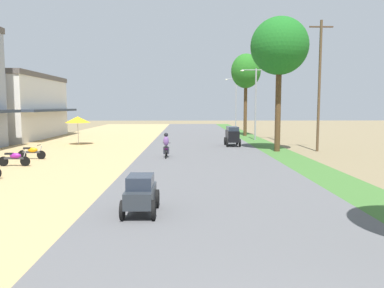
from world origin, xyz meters
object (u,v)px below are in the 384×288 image
object	(u,v)px
parked_motorbike_fifth	(32,152)
utility_pole_near	(319,84)
median_tree_third	(246,72)
streetlamp_mid	(236,100)
car_hatchback_charcoal	(141,193)
median_tree_second	(279,47)
car_van_black	(232,135)
streetlamp_near	(256,99)
parked_motorbike_fourth	(15,158)
vendor_umbrella	(78,120)
utility_pole_far	(278,98)
motorbike_ahead_second	(166,146)

from	to	relation	value
parked_motorbike_fifth	utility_pole_near	xyz separation A→B (m)	(20.16, 4.53, 4.61)
median_tree_third	streetlamp_mid	xyz separation A→B (m)	(0.17, 9.66, -3.09)
car_hatchback_charcoal	median_tree_second	bearing A→B (deg)	63.30
parked_motorbike_fifth	car_van_black	world-z (taller)	car_van_black
streetlamp_near	car_van_black	xyz separation A→B (m)	(-3.06, -5.92, -3.23)
median_tree_second	median_tree_third	world-z (taller)	median_tree_second
parked_motorbike_fourth	car_hatchback_charcoal	world-z (taller)	car_hatchback_charcoal
median_tree_second	utility_pole_near	bearing A→B (deg)	7.61
parked_motorbike_fifth	median_tree_third	bearing A→B (deg)	48.91
vendor_umbrella	utility_pole_far	size ratio (longest dim) A/B	0.30
parked_motorbike_fifth	motorbike_ahead_second	size ratio (longest dim) A/B	1.00
median_tree_third	streetlamp_near	bearing A→B (deg)	-88.24
parked_motorbike_fourth	median_tree_second	distance (m)	19.56
car_van_black	utility_pole_far	bearing A→B (deg)	46.95
streetlamp_mid	car_hatchback_charcoal	bearing A→B (deg)	-101.52
parked_motorbike_fifth	median_tree_third	size ratio (longest dim) A/B	0.19
parked_motorbike_fifth	streetlamp_near	size ratio (longest dim) A/B	0.25
vendor_umbrella	median_tree_second	size ratio (longest dim) A/B	0.25
parked_motorbike_fourth	vendor_umbrella	distance (m)	12.32
vendor_umbrella	streetlamp_mid	xyz separation A→B (m)	(16.71, 19.67, 2.05)
median_tree_second	median_tree_third	bearing A→B (deg)	90.28
car_hatchback_charcoal	streetlamp_near	bearing A→B (deg)	72.21
median_tree_third	utility_pole_far	bearing A→B (deg)	-67.51
streetlamp_near	car_hatchback_charcoal	distance (m)	27.92
median_tree_third	vendor_umbrella	bearing A→B (deg)	-148.82
median_tree_third	car_hatchback_charcoal	size ratio (longest dim) A/B	4.72
parked_motorbike_fifth	streetlamp_mid	bearing A→B (deg)	59.58
vendor_umbrella	car_hatchback_charcoal	world-z (taller)	vendor_umbrella
vendor_umbrella	motorbike_ahead_second	distance (m)	12.20
vendor_umbrella	motorbike_ahead_second	bearing A→B (deg)	-46.44
car_hatchback_charcoal	car_van_black	world-z (taller)	car_van_black
utility_pole_near	car_hatchback_charcoal	world-z (taller)	utility_pole_near
streetlamp_near	streetlamp_mid	xyz separation A→B (m)	(0.00, 15.16, 0.11)
streetlamp_mid	utility_pole_near	xyz separation A→B (m)	(3.14, -24.47, 0.80)
streetlamp_mid	vendor_umbrella	bearing A→B (deg)	-130.35
streetlamp_near	utility_pole_far	distance (m)	2.24
vendor_umbrella	streetlamp_near	xyz separation A→B (m)	(16.71, 4.51, 1.94)
median_tree_third	utility_pole_near	distance (m)	15.34
utility_pole_near	parked_motorbike_fourth	bearing A→B (deg)	-159.69
median_tree_third	streetlamp_mid	size ratio (longest dim) A/B	1.27
utility_pole_far	vendor_umbrella	bearing A→B (deg)	-167.36
median_tree_third	car_van_black	bearing A→B (deg)	-104.22
median_tree_second	car_hatchback_charcoal	size ratio (longest dim) A/B	5.00
parked_motorbike_fourth	median_tree_third	size ratio (longest dim) A/B	0.19
utility_pole_near	car_van_black	size ratio (longest dim) A/B	4.13
median_tree_second	parked_motorbike_fifth	bearing A→B (deg)	-166.41
streetlamp_near	median_tree_second	bearing A→B (deg)	-90.55
median_tree_second	streetlamp_near	xyz separation A→B (m)	(0.09, 9.74, -3.63)
vendor_umbrella	car_van_black	distance (m)	13.78
vendor_umbrella	parked_motorbike_fourth	bearing A→B (deg)	-90.58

